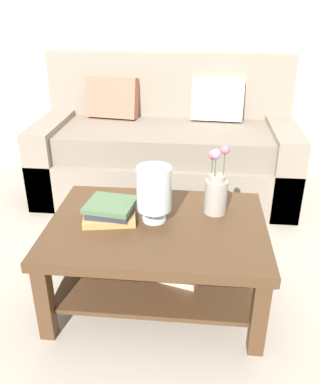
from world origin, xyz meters
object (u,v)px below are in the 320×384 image
object	(u,v)px
couch	(166,147)
flower_pitcher	(216,190)
book_stack_main	(110,211)
glass_hurricane_vase	(154,190)
coffee_table	(158,245)

from	to	relation	value
couch	flower_pitcher	size ratio (longest dim) A/B	5.38
book_stack_main	glass_hurricane_vase	world-z (taller)	glass_hurricane_vase
coffee_table	book_stack_main	world-z (taller)	book_stack_main
glass_hurricane_vase	flower_pitcher	size ratio (longest dim) A/B	0.78
couch	glass_hurricane_vase	size ratio (longest dim) A/B	6.92
coffee_table	flower_pitcher	distance (m)	0.40
couch	book_stack_main	distance (m)	1.34
coffee_table	glass_hurricane_vase	world-z (taller)	glass_hurricane_vase
couch	coffee_table	size ratio (longest dim) A/B	1.83
couch	flower_pitcher	distance (m)	1.27
couch	glass_hurricane_vase	xyz separation A→B (m)	(0.05, -1.31, 0.25)
coffee_table	flower_pitcher	world-z (taller)	flower_pitcher
coffee_table	book_stack_main	xyz separation A→B (m)	(-0.25, 0.03, 0.17)
book_stack_main	flower_pitcher	xyz separation A→B (m)	(0.52, 0.12, 0.08)
coffee_table	book_stack_main	distance (m)	0.30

